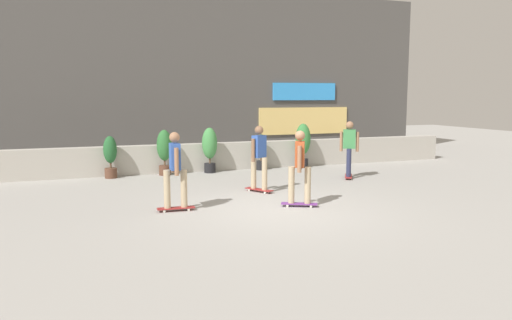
% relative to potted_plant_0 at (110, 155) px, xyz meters
% --- Properties ---
extents(ground_plane, '(48.00, 48.00, 0.00)m').
position_rel_potted_plant_0_xyz_m(ground_plane, '(3.13, -5.55, -0.69)').
color(ground_plane, '#9E9B96').
extents(planter_wall, '(18.00, 0.40, 0.90)m').
position_rel_potted_plant_0_xyz_m(planter_wall, '(3.13, 0.45, -0.24)').
color(planter_wall, '#B2ADA3').
rests_on(planter_wall, ground).
extents(building_backdrop, '(20.00, 2.08, 6.50)m').
position_rel_potted_plant_0_xyz_m(building_backdrop, '(3.14, 4.45, 2.56)').
color(building_backdrop, '#4C4947').
rests_on(building_backdrop, ground).
extents(potted_plant_0, '(0.40, 0.40, 1.26)m').
position_rel_potted_plant_0_xyz_m(potted_plant_0, '(0.00, 0.00, 0.00)').
color(potted_plant_0, brown).
rests_on(potted_plant_0, ground).
extents(potted_plant_1, '(0.47, 0.47, 1.40)m').
position_rel_potted_plant_0_xyz_m(potted_plant_1, '(1.61, -0.00, 0.11)').
color(potted_plant_1, brown).
rests_on(potted_plant_1, ground).
extents(potted_plant_2, '(0.48, 0.48, 1.44)m').
position_rel_potted_plant_0_xyz_m(potted_plant_2, '(3.05, 0.00, 0.14)').
color(potted_plant_2, black).
rests_on(potted_plant_2, ground).
extents(potted_plant_3, '(0.36, 0.36, 1.18)m').
position_rel_potted_plant_0_xyz_m(potted_plant_3, '(4.80, -0.00, -0.07)').
color(potted_plant_3, black).
rests_on(potted_plant_3, ground).
extents(potted_plant_4, '(0.51, 0.51, 1.50)m').
position_rel_potted_plant_0_xyz_m(potted_plant_4, '(6.33, -0.00, 0.18)').
color(potted_plant_4, black).
rests_on(potted_plant_4, ground).
extents(skater_foreground, '(0.59, 0.79, 1.70)m').
position_rel_potted_plant_0_xyz_m(skater_foreground, '(6.65, -2.49, 0.25)').
color(skater_foreground, maroon).
rests_on(skater_foreground, ground).
extents(skater_mid_plaza, '(0.81, 0.56, 1.70)m').
position_rel_potted_plant_0_xyz_m(skater_mid_plaza, '(0.98, -4.91, 0.25)').
color(skater_mid_plaza, maroon).
rests_on(skater_mid_plaza, ground).
extents(skater_by_wall_left, '(0.58, 0.79, 1.70)m').
position_rel_potted_plant_0_xyz_m(skater_by_wall_left, '(3.40, -3.55, 0.25)').
color(skater_by_wall_left, maroon).
rests_on(skater_by_wall_left, ground).
extents(skater_by_wall_right, '(0.80, 0.54, 1.70)m').
position_rel_potted_plant_0_xyz_m(skater_by_wall_right, '(3.64, -5.44, 0.25)').
color(skater_by_wall_right, '#72338C').
rests_on(skater_by_wall_right, ground).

